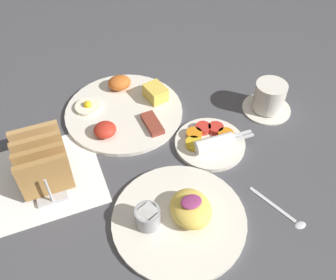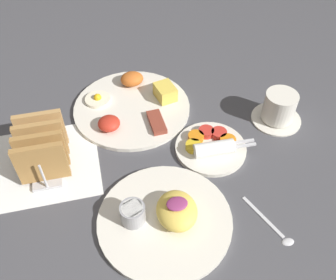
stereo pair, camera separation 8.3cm
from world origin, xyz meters
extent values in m
plane|color=#47474C|center=(0.00, 0.00, 0.00)|extent=(3.00, 3.00, 0.00)
cube|color=white|center=(-0.23, 0.08, 0.00)|extent=(0.22, 0.22, 0.00)
cylinder|color=silver|center=(-0.02, 0.21, 0.01)|extent=(0.29, 0.29, 0.01)
cube|color=#E5C64C|center=(0.07, 0.22, 0.03)|extent=(0.06, 0.06, 0.04)
ellipsoid|color=#C66023|center=(0.00, 0.30, 0.03)|extent=(0.06, 0.05, 0.03)
cylinder|color=#F4EACC|center=(-0.10, 0.25, 0.01)|extent=(0.06, 0.06, 0.01)
sphere|color=yellow|center=(-0.10, 0.25, 0.02)|extent=(0.02, 0.02, 0.02)
ellipsoid|color=red|center=(-0.08, 0.15, 0.02)|extent=(0.05, 0.05, 0.03)
cube|color=brown|center=(0.03, 0.13, 0.02)|extent=(0.04, 0.08, 0.01)
cylinder|color=silver|center=(0.13, 0.03, 0.01)|extent=(0.16, 0.16, 0.01)
cylinder|color=orange|center=(0.17, 0.04, 0.02)|extent=(0.04, 0.04, 0.01)
cylinder|color=red|center=(0.16, 0.06, 0.02)|extent=(0.04, 0.04, 0.01)
cylinder|color=red|center=(0.14, 0.07, 0.02)|extent=(0.04, 0.04, 0.01)
cylinder|color=orange|center=(0.11, 0.06, 0.02)|extent=(0.04, 0.04, 0.01)
cylinder|color=gold|center=(0.09, 0.04, 0.02)|extent=(0.04, 0.04, 0.01)
cylinder|color=white|center=(0.13, 0.01, 0.03)|extent=(0.09, 0.03, 0.03)
cube|color=silver|center=(0.20, 0.02, 0.03)|extent=(0.05, 0.01, 0.00)
cube|color=silver|center=(0.20, 0.01, 0.03)|extent=(0.05, 0.01, 0.00)
cylinder|color=silver|center=(-0.01, -0.12, 0.01)|extent=(0.26, 0.26, 0.01)
ellipsoid|color=#EAC651|center=(0.02, -0.12, 0.03)|extent=(0.08, 0.09, 0.04)
ellipsoid|color=#8C3366|center=(0.02, -0.12, 0.05)|extent=(0.04, 0.03, 0.01)
cylinder|color=#99999E|center=(-0.07, -0.11, 0.03)|extent=(0.05, 0.05, 0.04)
cylinder|color=white|center=(-0.07, -0.11, 0.05)|extent=(0.04, 0.04, 0.01)
cube|color=#B7B7BC|center=(-0.23, 0.08, 0.01)|extent=(0.06, 0.15, 0.01)
cube|color=#A4763E|center=(-0.23, 0.03, 0.06)|extent=(0.10, 0.01, 0.10)
cube|color=#A3753D|center=(-0.23, 0.06, 0.06)|extent=(0.10, 0.01, 0.10)
cube|color=#AA7C44|center=(-0.23, 0.09, 0.06)|extent=(0.10, 0.01, 0.10)
cube|color=tan|center=(-0.23, 0.12, 0.06)|extent=(0.10, 0.01, 0.10)
cylinder|color=#B7B7BC|center=(-0.23, 0.01, 0.04)|extent=(0.01, 0.01, 0.07)
cylinder|color=#B7B7BC|center=(-0.23, 0.15, 0.04)|extent=(0.01, 0.01, 0.07)
cylinder|color=silver|center=(0.32, 0.09, 0.00)|extent=(0.12, 0.12, 0.01)
cylinder|color=silver|center=(0.32, 0.09, 0.04)|extent=(0.08, 0.08, 0.07)
cylinder|color=#381E0F|center=(0.32, 0.09, 0.07)|extent=(0.06, 0.06, 0.01)
cube|color=silver|center=(0.18, -0.16, 0.00)|extent=(0.05, 0.10, 0.00)
ellipsoid|color=silver|center=(0.20, -0.22, 0.00)|extent=(0.02, 0.02, 0.01)
camera|label=1|loc=(-0.17, -0.47, 0.63)|focal=40.00mm
camera|label=2|loc=(-0.09, -0.49, 0.63)|focal=40.00mm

